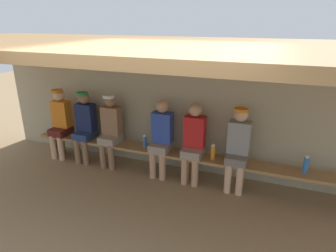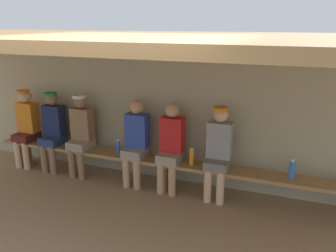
# 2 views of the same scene
# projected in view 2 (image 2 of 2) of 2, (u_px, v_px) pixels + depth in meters

# --- Properties ---
(ground_plane) EXTENTS (24.00, 24.00, 0.00)m
(ground_plane) POSITION_uv_depth(u_px,v_px,m) (118.00, 246.00, 4.02)
(ground_plane) COLOR #937754
(back_wall) EXTENTS (8.00, 0.20, 2.20)m
(back_wall) POSITION_uv_depth(u_px,v_px,m) (177.00, 112.00, 5.49)
(back_wall) COLOR tan
(back_wall) RESTS_ON ground
(dugout_roof) EXTENTS (8.00, 2.80, 0.12)m
(dugout_roof) POSITION_uv_depth(u_px,v_px,m) (140.00, 40.00, 3.99)
(dugout_roof) COLOR #9E7547
(dugout_roof) RESTS_ON back_wall
(bench) EXTENTS (6.00, 0.36, 0.46)m
(bench) POSITION_uv_depth(u_px,v_px,m) (167.00, 165.00, 5.29)
(bench) COLOR #9E7547
(bench) RESTS_ON ground
(player_middle) EXTENTS (0.34, 0.42, 1.34)m
(player_middle) POSITION_uv_depth(u_px,v_px,m) (53.00, 128.00, 5.90)
(player_middle) COLOR navy
(player_middle) RESTS_ON ground
(player_in_red) EXTENTS (0.34, 0.42, 1.34)m
(player_in_red) POSITION_uv_depth(u_px,v_px,m) (81.00, 131.00, 5.71)
(player_in_red) COLOR gray
(player_in_red) RESTS_ON ground
(player_leftmost) EXTENTS (0.34, 0.42, 1.34)m
(player_leftmost) POSITION_uv_depth(u_px,v_px,m) (136.00, 139.00, 5.37)
(player_leftmost) COLOR gray
(player_leftmost) RESTS_ON ground
(player_rightmost) EXTENTS (0.34, 0.42, 1.34)m
(player_rightmost) POSITION_uv_depth(u_px,v_px,m) (171.00, 144.00, 5.18)
(player_rightmost) COLOR gray
(player_rightmost) RESTS_ON ground
(player_in_blue) EXTENTS (0.34, 0.42, 1.34)m
(player_in_blue) POSITION_uv_depth(u_px,v_px,m) (26.00, 124.00, 6.09)
(player_in_blue) COLOR #591E19
(player_in_blue) RESTS_ON ground
(player_with_sunglasses) EXTENTS (0.34, 0.42, 1.34)m
(player_with_sunglasses) POSITION_uv_depth(u_px,v_px,m) (218.00, 149.00, 4.92)
(player_with_sunglasses) COLOR slate
(player_with_sunglasses) RESTS_ON ground
(water_bottle_green) EXTENTS (0.07, 0.07, 0.26)m
(water_bottle_green) POSITION_uv_depth(u_px,v_px,m) (192.00, 157.00, 5.07)
(water_bottle_green) COLOR orange
(water_bottle_green) RESTS_ON bench
(water_bottle_orange) EXTENTS (0.08, 0.08, 0.26)m
(water_bottle_orange) POSITION_uv_depth(u_px,v_px,m) (292.00, 169.00, 4.66)
(water_bottle_orange) COLOR blue
(water_bottle_orange) RESTS_ON bench
(water_bottle_blue) EXTENTS (0.06, 0.06, 0.22)m
(water_bottle_blue) POSITION_uv_depth(u_px,v_px,m) (118.00, 147.00, 5.55)
(water_bottle_blue) COLOR blue
(water_bottle_blue) RESTS_ON bench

